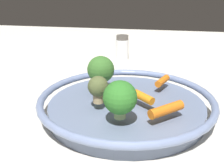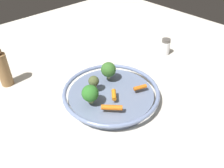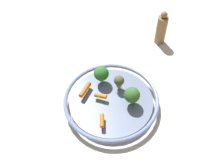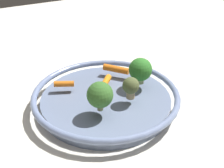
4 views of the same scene
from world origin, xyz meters
TOP-DOWN VIEW (x-y plane):
  - ground_plane at (0.00, 0.00)m, footprint 1.89×1.89m
  - serving_bowl at (0.00, 0.00)m, footprint 0.35×0.35m
  - baby_carrot_right at (-0.03, 0.02)m, footprint 0.04×0.04m
  - baby_carrot_center at (-0.07, -0.08)m, footprint 0.03×0.05m
  - baby_carrot_near_rim at (-0.08, 0.07)m, footprint 0.06×0.06m
  - broccoli_floret_edge at (0.05, 0.04)m, footprint 0.04×0.04m
  - broccoli_floret_mid at (0.06, -0.04)m, footprint 0.06×0.06m
  - broccoli_floret_small at (0.00, 0.09)m, footprint 0.06×0.06m
  - pepper_mill at (0.35, 0.24)m, footprint 0.05×0.05m

SIDE VIEW (x-z plane):
  - ground_plane at x=0.00m, z-range 0.00..0.00m
  - serving_bowl at x=0.00m, z-range 0.00..0.04m
  - baby_carrot_center at x=-0.07m, z-range 0.04..0.06m
  - baby_carrot_right at x=-0.03m, z-range 0.04..0.06m
  - baby_carrot_near_rim at x=-0.08m, z-range 0.04..0.06m
  - broccoli_floret_edge at x=0.05m, z-range 0.05..0.10m
  - pepper_mill at x=0.35m, z-range -0.01..0.15m
  - broccoli_floret_small at x=0.00m, z-range 0.05..0.11m
  - broccoli_floret_mid at x=0.06m, z-range 0.05..0.11m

